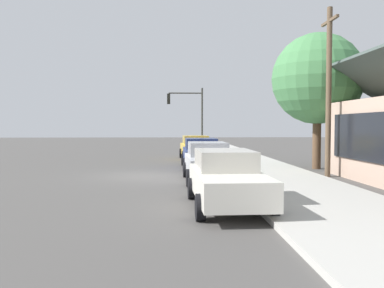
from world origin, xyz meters
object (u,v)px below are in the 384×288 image
(shade_tree, at_px, (318,79))
(utility_pole_wooden, at_px, (329,89))
(car_ivory, at_px, (226,178))
(traffic_light_main, at_px, (188,110))
(car_mustard, at_px, (196,147))
(fire_hydrant_red, at_px, (224,157))
(car_navy, at_px, (201,153))
(car_silver, at_px, (208,161))

(shade_tree, xyz_separation_m, utility_pole_wooden, (3.32, -0.67, -0.79))
(shade_tree, bearing_deg, car_ivory, -31.44)
(traffic_light_main, bearing_deg, car_mustard, 4.27)
(traffic_light_main, bearing_deg, utility_pole_wooden, 21.82)
(traffic_light_main, height_order, fire_hydrant_red, traffic_light_main)
(car_mustard, xyz_separation_m, traffic_light_main, (-4.31, -0.32, 2.68))
(car_ivory, xyz_separation_m, shade_tree, (-9.99, 6.11, 3.90))
(car_ivory, xyz_separation_m, utility_pole_wooden, (-6.67, 5.43, 3.11))
(car_mustard, bearing_deg, car_ivory, -2.61)
(car_mustard, bearing_deg, utility_pole_wooden, 26.24)
(car_mustard, relative_size, traffic_light_main, 0.89)
(car_navy, xyz_separation_m, traffic_light_main, (-9.97, -0.29, 2.67))
(car_ivory, height_order, fire_hydrant_red, car_ivory)
(car_ivory, height_order, utility_pole_wooden, utility_pole_wooden)
(car_silver, height_order, utility_pole_wooden, utility_pole_wooden)
(utility_pole_wooden, bearing_deg, car_ivory, -39.19)
(car_ivory, height_order, shade_tree, shade_tree)
(car_mustard, height_order, fire_hydrant_red, car_mustard)
(shade_tree, bearing_deg, fire_hydrant_red, -111.03)
(car_mustard, relative_size, shade_tree, 0.65)
(utility_pole_wooden, bearing_deg, car_silver, -78.14)
(utility_pole_wooden, relative_size, fire_hydrant_red, 10.56)
(car_silver, height_order, car_ivory, same)
(car_silver, relative_size, traffic_light_main, 0.88)
(car_mustard, height_order, shade_tree, shade_tree)
(car_mustard, xyz_separation_m, car_navy, (5.66, -0.03, 0.00))
(car_silver, bearing_deg, utility_pole_wooden, 101.06)
(utility_pole_wooden, xyz_separation_m, fire_hydrant_red, (-5.12, -4.00, -3.43))
(car_navy, distance_m, shade_tree, 7.24)
(car_mustard, distance_m, utility_pole_wooden, 11.61)
(car_navy, xyz_separation_m, utility_pole_wooden, (4.17, 5.37, 3.11))
(shade_tree, relative_size, utility_pole_wooden, 0.95)
(fire_hydrant_red, bearing_deg, car_ivory, -6.94)
(car_mustard, distance_m, traffic_light_main, 5.08)
(car_navy, relative_size, shade_tree, 0.68)
(car_silver, distance_m, shade_tree, 8.54)
(car_silver, relative_size, fire_hydrant_red, 6.41)
(car_ivory, xyz_separation_m, fire_hydrant_red, (-11.79, 1.43, -0.32))
(shade_tree, relative_size, traffic_light_main, 1.37)
(car_navy, bearing_deg, traffic_light_main, -178.25)
(fire_hydrant_red, bearing_deg, utility_pole_wooden, 38.00)
(traffic_light_main, bearing_deg, car_navy, 1.68)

